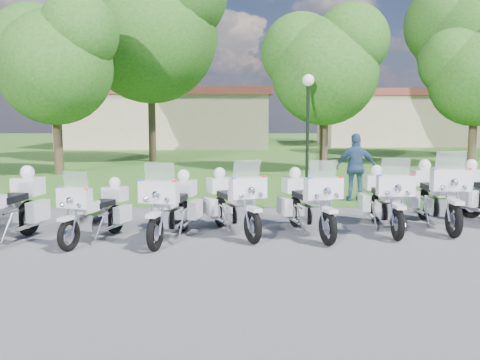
{
  "coord_description": "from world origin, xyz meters",
  "views": [
    {
      "loc": [
        -0.72,
        -10.65,
        2.46
      ],
      "look_at": [
        -0.77,
        1.2,
        0.95
      ],
      "focal_mm": 40.0,
      "sensor_mm": 36.0,
      "label": 1
    }
  ],
  "objects_px": {
    "motorcycle_1": "(97,210)",
    "lamp_post": "(308,99)",
    "motorcycle_3": "(233,202)",
    "bystander_c": "(356,168)",
    "motorcycle_6": "(436,194)",
    "motorcycle_4": "(308,202)",
    "motorcycle_5": "(385,199)",
    "motorcycle_0": "(3,207)",
    "motorcycle_2": "(172,206)"
  },
  "relations": [
    {
      "from": "motorcycle_1",
      "to": "lamp_post",
      "type": "bearing_deg",
      "value": -99.21
    },
    {
      "from": "motorcycle_1",
      "to": "motorcycle_3",
      "type": "relative_size",
      "value": 0.93
    },
    {
      "from": "bystander_c",
      "to": "motorcycle_6",
      "type": "bearing_deg",
      "value": 106.32
    },
    {
      "from": "motorcycle_4",
      "to": "motorcycle_5",
      "type": "relative_size",
      "value": 0.98
    },
    {
      "from": "lamp_post",
      "to": "motorcycle_3",
      "type": "bearing_deg",
      "value": -106.01
    },
    {
      "from": "motorcycle_3",
      "to": "motorcycle_4",
      "type": "bearing_deg",
      "value": 153.34
    },
    {
      "from": "lamp_post",
      "to": "motorcycle_4",
      "type": "bearing_deg",
      "value": -96.81
    },
    {
      "from": "motorcycle_5",
      "to": "motorcycle_0",
      "type": "bearing_deg",
      "value": 9.92
    },
    {
      "from": "motorcycle_5",
      "to": "bystander_c",
      "type": "distance_m",
      "value": 3.63
    },
    {
      "from": "motorcycle_1",
      "to": "motorcycle_5",
      "type": "bearing_deg",
      "value": -151.55
    },
    {
      "from": "motorcycle_0",
      "to": "bystander_c",
      "type": "xyz_separation_m",
      "value": [
        7.59,
        4.93,
        0.22
      ]
    },
    {
      "from": "motorcycle_4",
      "to": "lamp_post",
      "type": "distance_m",
      "value": 9.54
    },
    {
      "from": "motorcycle_3",
      "to": "lamp_post",
      "type": "relative_size",
      "value": 0.57
    },
    {
      "from": "motorcycle_0",
      "to": "motorcycle_5",
      "type": "xyz_separation_m",
      "value": [
        7.43,
        1.31,
        -0.06
      ]
    },
    {
      "from": "motorcycle_3",
      "to": "motorcycle_0",
      "type": "bearing_deg",
      "value": -11.0
    },
    {
      "from": "motorcycle_1",
      "to": "lamp_post",
      "type": "xyz_separation_m",
      "value": [
        5.22,
        9.75,
        2.33
      ]
    },
    {
      "from": "motorcycle_5",
      "to": "lamp_post",
      "type": "relative_size",
      "value": 0.61
    },
    {
      "from": "motorcycle_1",
      "to": "motorcycle_4",
      "type": "xyz_separation_m",
      "value": [
        4.12,
        0.55,
        0.07
      ]
    },
    {
      "from": "motorcycle_4",
      "to": "motorcycle_3",
      "type": "bearing_deg",
      "value": -18.37
    },
    {
      "from": "motorcycle_1",
      "to": "bystander_c",
      "type": "relative_size",
      "value": 1.08
    },
    {
      "from": "motorcycle_0",
      "to": "motorcycle_1",
      "type": "bearing_deg",
      "value": -156.57
    },
    {
      "from": "motorcycle_0",
      "to": "bystander_c",
      "type": "height_order",
      "value": "bystander_c"
    },
    {
      "from": "motorcycle_1",
      "to": "motorcycle_2",
      "type": "bearing_deg",
      "value": -155.52
    },
    {
      "from": "motorcycle_1",
      "to": "motorcycle_6",
      "type": "xyz_separation_m",
      "value": [
        6.97,
        1.28,
        0.12
      ]
    },
    {
      "from": "motorcycle_0",
      "to": "bystander_c",
      "type": "bearing_deg",
      "value": -135.29
    },
    {
      "from": "motorcycle_3",
      "to": "bystander_c",
      "type": "distance_m",
      "value": 5.19
    },
    {
      "from": "motorcycle_0",
      "to": "lamp_post",
      "type": "xyz_separation_m",
      "value": [
        6.86,
        10.09,
        2.2
      ]
    },
    {
      "from": "motorcycle_3",
      "to": "lamp_post",
      "type": "distance_m",
      "value": 9.76
    },
    {
      "from": "motorcycle_4",
      "to": "lamp_post",
      "type": "xyz_separation_m",
      "value": [
        1.1,
        9.2,
        2.26
      ]
    },
    {
      "from": "motorcycle_3",
      "to": "motorcycle_4",
      "type": "distance_m",
      "value": 1.52
    },
    {
      "from": "motorcycle_0",
      "to": "motorcycle_2",
      "type": "relative_size",
      "value": 1.09
    },
    {
      "from": "motorcycle_4",
      "to": "motorcycle_5",
      "type": "height_order",
      "value": "motorcycle_5"
    },
    {
      "from": "motorcycle_0",
      "to": "lamp_post",
      "type": "bearing_deg",
      "value": -112.52
    },
    {
      "from": "motorcycle_5",
      "to": "motorcycle_3",
      "type": "bearing_deg",
      "value": 6.06
    },
    {
      "from": "motorcycle_0",
      "to": "motorcycle_6",
      "type": "height_order",
      "value": "motorcycle_0"
    },
    {
      "from": "motorcycle_5",
      "to": "motorcycle_1",
      "type": "bearing_deg",
      "value": 9.42
    },
    {
      "from": "motorcycle_0",
      "to": "motorcycle_6",
      "type": "distance_m",
      "value": 8.76
    },
    {
      "from": "motorcycle_2",
      "to": "bystander_c",
      "type": "relative_size",
      "value": 1.23
    },
    {
      "from": "motorcycle_4",
      "to": "motorcycle_6",
      "type": "height_order",
      "value": "motorcycle_6"
    },
    {
      "from": "lamp_post",
      "to": "motorcycle_2",
      "type": "bearing_deg",
      "value": -111.48
    },
    {
      "from": "motorcycle_0",
      "to": "motorcycle_6",
      "type": "xyz_separation_m",
      "value": [
        8.61,
        1.62,
        -0.01
      ]
    },
    {
      "from": "motorcycle_5",
      "to": "motorcycle_6",
      "type": "relative_size",
      "value": 0.93
    },
    {
      "from": "motorcycle_0",
      "to": "motorcycle_5",
      "type": "relative_size",
      "value": 1.08
    },
    {
      "from": "motorcycle_3",
      "to": "lamp_post",
      "type": "bearing_deg",
      "value": -129.83
    },
    {
      "from": "motorcycle_5",
      "to": "lamp_post",
      "type": "bearing_deg",
      "value": -86.4
    },
    {
      "from": "motorcycle_1",
      "to": "motorcycle_3",
      "type": "distance_m",
      "value": 2.68
    },
    {
      "from": "motorcycle_1",
      "to": "bystander_c",
      "type": "xyz_separation_m",
      "value": [
        5.95,
        4.59,
        0.35
      ]
    },
    {
      "from": "motorcycle_3",
      "to": "motorcycle_6",
      "type": "relative_size",
      "value": 0.86
    },
    {
      "from": "motorcycle_3",
      "to": "motorcycle_4",
      "type": "height_order",
      "value": "motorcycle_4"
    },
    {
      "from": "motorcycle_0",
      "to": "motorcycle_3",
      "type": "height_order",
      "value": "motorcycle_0"
    }
  ]
}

